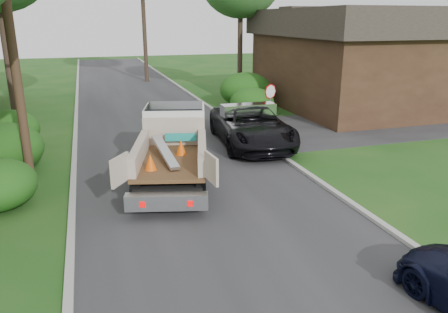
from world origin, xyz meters
name	(u,v)px	position (x,y,z in m)	size (l,w,h in m)	color
ground	(224,223)	(0.00, 0.00, 0.00)	(120.00, 120.00, 0.00)	#154614
road	(163,136)	(0.00, 10.00, 0.00)	(8.00, 90.00, 0.02)	#28282B
side_street	(384,124)	(12.00, 9.00, 0.01)	(16.00, 7.00, 0.02)	#28282B
curb_left	(75,142)	(-4.10, 10.00, 0.06)	(0.20, 90.00, 0.12)	#9E9E99
curb_right	(242,129)	(4.10, 10.00, 0.06)	(0.20, 90.00, 0.12)	#9E9E99
stop_sign	(270,98)	(5.20, 9.00, 1.78)	(0.71, 0.32, 2.48)	slate
utility_pole	(10,29)	(-5.48, 4.98, 5.17)	(2.42, 1.25, 10.00)	#382619
house_right	(353,57)	(13.00, 14.00, 3.16)	(9.72, 12.96, 6.20)	#362116
hedge_left_b	(3,148)	(-6.50, 6.50, 0.94)	(2.86, 2.86, 1.87)	#194510
hedge_left_c	(9,129)	(-6.80, 10.00, 0.85)	(2.60, 2.60, 1.70)	#194510
hedge_right_a	(252,102)	(5.80, 13.00, 0.85)	(2.60, 2.60, 1.70)	#194510
hedge_right_b	(246,90)	(6.50, 16.00, 1.10)	(3.38, 3.38, 2.21)	#194510
flatbed_truck	(174,140)	(-0.52, 4.45, 1.29)	(4.06, 6.67, 2.37)	black
black_pickup	(251,126)	(3.60, 7.34, 0.88)	(2.92, 6.34, 1.76)	black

